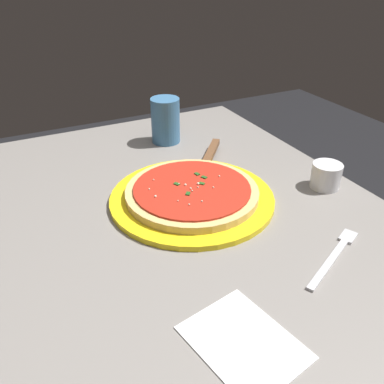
{
  "coord_description": "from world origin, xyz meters",
  "views": [
    {
      "loc": [
        -0.62,
        0.27,
        1.19
      ],
      "look_at": [
        0.01,
        -0.05,
        0.77
      ],
      "focal_mm": 37.84,
      "sensor_mm": 36.0,
      "label": 1
    }
  ],
  "objects_px": {
    "pizza": "(192,191)",
    "fork": "(335,254)",
    "serving_plate": "(192,198)",
    "cup_tall_drink": "(166,121)",
    "cup_small_sauce": "(326,176)",
    "pizza_server": "(208,159)",
    "napkin_folded_right": "(244,342)"
  },
  "relations": [
    {
      "from": "pizza",
      "to": "fork",
      "type": "relative_size",
      "value": 1.55
    },
    {
      "from": "pizza",
      "to": "pizza_server",
      "type": "bearing_deg",
      "value": -40.15
    },
    {
      "from": "pizza_server",
      "to": "fork",
      "type": "xyz_separation_m",
      "value": [
        -0.39,
        -0.03,
        -0.01
      ]
    },
    {
      "from": "serving_plate",
      "to": "cup_small_sauce",
      "type": "xyz_separation_m",
      "value": [
        -0.08,
        -0.28,
        0.02
      ]
    },
    {
      "from": "cup_tall_drink",
      "to": "cup_small_sauce",
      "type": "xyz_separation_m",
      "value": [
        -0.38,
        -0.21,
        -0.03
      ]
    },
    {
      "from": "napkin_folded_right",
      "to": "fork",
      "type": "xyz_separation_m",
      "value": [
        0.08,
        -0.24,
        0.0
      ]
    },
    {
      "from": "pizza_server",
      "to": "cup_small_sauce",
      "type": "distance_m",
      "value": 0.27
    },
    {
      "from": "serving_plate",
      "to": "cup_small_sauce",
      "type": "bearing_deg",
      "value": -105.52
    },
    {
      "from": "fork",
      "to": "napkin_folded_right",
      "type": "bearing_deg",
      "value": 108.96
    },
    {
      "from": "serving_plate",
      "to": "cup_tall_drink",
      "type": "distance_m",
      "value": 0.32
    },
    {
      "from": "pizza",
      "to": "cup_tall_drink",
      "type": "xyz_separation_m",
      "value": [
        0.3,
        -0.07,
        0.04
      ]
    },
    {
      "from": "serving_plate",
      "to": "pizza_server",
      "type": "distance_m",
      "value": 0.16
    },
    {
      "from": "pizza_server",
      "to": "napkin_folded_right",
      "type": "height_order",
      "value": "pizza_server"
    },
    {
      "from": "napkin_folded_right",
      "to": "cup_tall_drink",
      "type": "bearing_deg",
      "value": -14.69
    },
    {
      "from": "serving_plate",
      "to": "cup_small_sauce",
      "type": "distance_m",
      "value": 0.3
    },
    {
      "from": "cup_tall_drink",
      "to": "napkin_folded_right",
      "type": "bearing_deg",
      "value": 165.31
    },
    {
      "from": "napkin_folded_right",
      "to": "fork",
      "type": "bearing_deg",
      "value": -71.04
    },
    {
      "from": "pizza",
      "to": "napkin_folded_right",
      "type": "distance_m",
      "value": 0.36
    },
    {
      "from": "cup_tall_drink",
      "to": "fork",
      "type": "xyz_separation_m",
      "value": [
        -0.57,
        -0.06,
        -0.06
      ]
    },
    {
      "from": "serving_plate",
      "to": "pizza",
      "type": "bearing_deg",
      "value": -0.18
    },
    {
      "from": "cup_tall_drink",
      "to": "napkin_folded_right",
      "type": "relative_size",
      "value": 0.78
    },
    {
      "from": "cup_tall_drink",
      "to": "napkin_folded_right",
      "type": "xyz_separation_m",
      "value": [
        -0.65,
        0.17,
        -0.06
      ]
    },
    {
      "from": "pizza",
      "to": "fork",
      "type": "xyz_separation_m",
      "value": [
        -0.27,
        -0.14,
        -0.02
      ]
    },
    {
      "from": "cup_tall_drink",
      "to": "cup_small_sauce",
      "type": "distance_m",
      "value": 0.44
    },
    {
      "from": "cup_small_sauce",
      "to": "cup_tall_drink",
      "type": "bearing_deg",
      "value": 28.99
    },
    {
      "from": "serving_plate",
      "to": "cup_tall_drink",
      "type": "height_order",
      "value": "cup_tall_drink"
    },
    {
      "from": "pizza",
      "to": "cup_tall_drink",
      "type": "height_order",
      "value": "cup_tall_drink"
    },
    {
      "from": "serving_plate",
      "to": "cup_tall_drink",
      "type": "bearing_deg",
      "value": -13.53
    },
    {
      "from": "pizza_server",
      "to": "cup_tall_drink",
      "type": "bearing_deg",
      "value": 10.22
    },
    {
      "from": "cup_small_sauce",
      "to": "fork",
      "type": "height_order",
      "value": "cup_small_sauce"
    },
    {
      "from": "pizza",
      "to": "fork",
      "type": "bearing_deg",
      "value": -152.71
    },
    {
      "from": "fork",
      "to": "serving_plate",
      "type": "bearing_deg",
      "value": 27.29
    }
  ]
}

